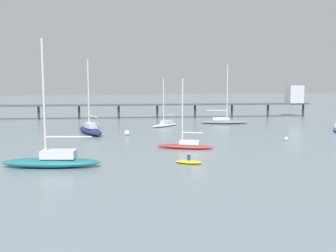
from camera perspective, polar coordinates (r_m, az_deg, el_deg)
The scene contains 10 objects.
ground_plane at distance 47.64m, azimuth 4.49°, elevation -3.89°, with size 400.00×400.00×0.00m, color gray.
pier at distance 92.07m, azimuth 4.60°, elevation 3.64°, with size 81.76×12.81×7.54m.
sailboat_white at distance 74.49m, azimuth -0.42°, elevation 0.41°, with size 6.38×5.09×9.23m.
sailboat_gray at distance 80.14m, azimuth 8.13°, elevation 0.79°, with size 10.09×4.93×11.82m.
sailboat_navy at distance 65.27m, azimuth -11.24°, elevation -0.45°, with size 4.59×10.03×12.11m.
sailboat_teal at distance 41.23m, azimuth -16.49°, elevation -4.71°, with size 10.30×4.85×12.79m.
sailboat_red at distance 50.28m, azimuth 2.61°, elevation -2.66°, with size 7.30×4.79×8.99m.
dinghy_yellow at distance 41.44m, azimuth 3.04°, elevation -5.18°, with size 3.14×2.60×1.14m.
mooring_buoy_inner at distance 59.30m, azimuth 16.83°, elevation -1.80°, with size 0.57×0.57×0.57m, color silver.
mooring_buoy_near at distance 62.33m, azimuth -6.00°, elevation -1.02°, with size 0.86×0.86×0.86m, color silver.
Camera 1 is at (-14.75, -44.46, 8.67)m, focal length 41.87 mm.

